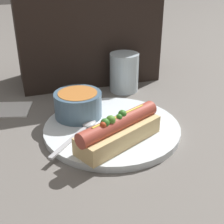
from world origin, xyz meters
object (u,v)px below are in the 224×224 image
spoon (83,129)px  seated_diner (86,8)px  drinking_glass (124,72)px  hot_dog (119,131)px  soup_bowl (78,103)px

spoon → seated_diner: size_ratio=0.25×
drinking_glass → seated_diner: 0.21m
hot_dog → drinking_glass: drinking_glass is taller
spoon → drinking_glass: bearing=5.5°
spoon → seated_diner: 0.39m
hot_dog → spoon: bearing=103.3°
spoon → drinking_glass: 0.26m
hot_dog → drinking_glass: size_ratio=1.79×
hot_dog → soup_bowl: bearing=83.7°
soup_bowl → seated_diner: (0.09, 0.26, 0.16)m
drinking_glass → spoon: bearing=-128.9°
hot_dog → soup_bowl: (-0.05, 0.13, 0.00)m
drinking_glass → hot_dog: bearing=-112.4°
hot_dog → spoon: size_ratio=1.49×
hot_dog → drinking_glass: 0.29m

